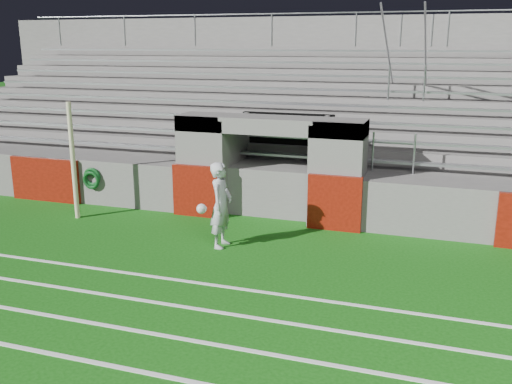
% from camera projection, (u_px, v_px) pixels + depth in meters
% --- Properties ---
extents(ground, '(90.00, 90.00, 0.00)m').
position_uv_depth(ground, '(219.00, 264.00, 11.65)').
color(ground, '#104F0D').
rests_on(ground, ground).
extents(field_post, '(0.12, 0.12, 2.98)m').
position_uv_depth(field_post, '(73.00, 161.00, 14.39)').
color(field_post, beige).
rests_on(field_post, ground).
extents(stadium_structure, '(26.00, 8.48, 5.42)m').
position_uv_depth(stadium_structure, '(310.00, 134.00, 18.58)').
color(stadium_structure, '#585654').
rests_on(stadium_structure, ground).
extents(goalkeeper_with_ball, '(0.68, 0.74, 1.90)m').
position_uv_depth(goalkeeper_with_ball, '(221.00, 205.00, 12.46)').
color(goalkeeper_with_ball, '#B2B5BC').
rests_on(goalkeeper_with_ball, ground).
extents(hose_coil, '(0.53, 0.15, 0.60)m').
position_uv_depth(hose_coil, '(92.00, 179.00, 15.65)').
color(hose_coil, '#0D4217').
rests_on(hose_coil, ground).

